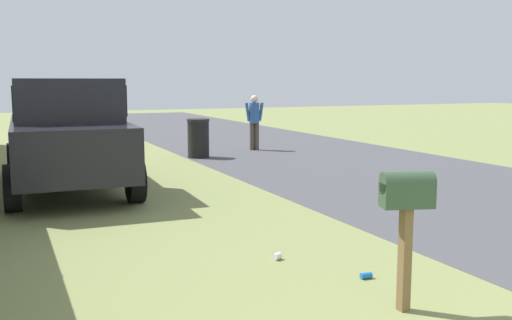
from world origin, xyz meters
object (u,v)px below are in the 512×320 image
(mailbox, at_px, (407,201))
(pickup_truck, at_px, (67,132))
(pedestrian, at_px, (254,119))
(trash_bin, at_px, (198,138))

(mailbox, distance_m, pickup_truck, 7.46)
(mailbox, height_order, pedestrian, pedestrian)
(mailbox, xyz_separation_m, pedestrian, (11.66, -3.69, -0.06))
(mailbox, distance_m, pedestrian, 12.23)
(mailbox, relative_size, pedestrian, 0.78)
(trash_bin, distance_m, pedestrian, 2.32)
(pickup_truck, distance_m, trash_bin, 5.16)
(mailbox, height_order, pickup_truck, pickup_truck)
(mailbox, bearing_deg, pickup_truck, 33.55)
(mailbox, relative_size, pickup_truck, 0.25)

